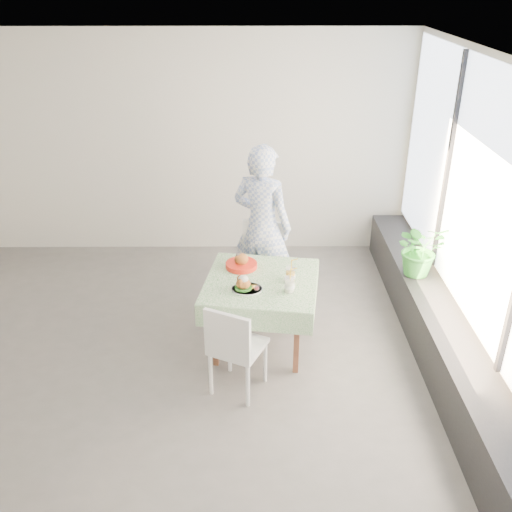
{
  "coord_description": "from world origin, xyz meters",
  "views": [
    {
      "loc": [
        1.03,
        -4.49,
        3.39
      ],
      "look_at": [
        1.06,
        0.29,
        0.97
      ],
      "focal_mm": 40.0,
      "sensor_mm": 36.0,
      "label": 1
    }
  ],
  "objects_px": {
    "chair_near": "(237,364)",
    "chair_far": "(260,283)",
    "cafe_table": "(261,305)",
    "potted_plant": "(421,249)",
    "main_dish": "(245,285)",
    "diner": "(262,226)",
    "juice_cup_orange": "(290,275)"
  },
  "relations": [
    {
      "from": "diner",
      "to": "potted_plant",
      "type": "bearing_deg",
      "value": -166.06
    },
    {
      "from": "chair_near",
      "to": "chair_far",
      "type": "bearing_deg",
      "value": 81.08
    },
    {
      "from": "chair_far",
      "to": "main_dish",
      "type": "relative_size",
      "value": 3.31
    },
    {
      "from": "cafe_table",
      "to": "main_dish",
      "type": "height_order",
      "value": "main_dish"
    },
    {
      "from": "chair_near",
      "to": "main_dish",
      "type": "relative_size",
      "value": 3.09
    },
    {
      "from": "main_dish",
      "to": "juice_cup_orange",
      "type": "bearing_deg",
      "value": 20.36
    },
    {
      "from": "juice_cup_orange",
      "to": "chair_near",
      "type": "bearing_deg",
      "value": -127.31
    },
    {
      "from": "diner",
      "to": "potted_plant",
      "type": "distance_m",
      "value": 1.68
    },
    {
      "from": "main_dish",
      "to": "chair_far",
      "type": "bearing_deg",
      "value": 80.43
    },
    {
      "from": "chair_near",
      "to": "juice_cup_orange",
      "type": "height_order",
      "value": "juice_cup_orange"
    },
    {
      "from": "chair_near",
      "to": "potted_plant",
      "type": "distance_m",
      "value": 2.31
    },
    {
      "from": "main_dish",
      "to": "diner",
      "type": "bearing_deg",
      "value": 80.91
    },
    {
      "from": "chair_near",
      "to": "diner",
      "type": "xyz_separation_m",
      "value": [
        0.24,
        1.57,
        0.63
      ]
    },
    {
      "from": "chair_near",
      "to": "diner",
      "type": "relative_size",
      "value": 0.49
    },
    {
      "from": "cafe_table",
      "to": "diner",
      "type": "xyz_separation_m",
      "value": [
        0.02,
        0.9,
        0.45
      ]
    },
    {
      "from": "chair_far",
      "to": "cafe_table",
      "type": "bearing_deg",
      "value": -90.1
    },
    {
      "from": "cafe_table",
      "to": "chair_far",
      "type": "xyz_separation_m",
      "value": [
        0.0,
        0.73,
        -0.17
      ]
    },
    {
      "from": "juice_cup_orange",
      "to": "potted_plant",
      "type": "bearing_deg",
      "value": 23.11
    },
    {
      "from": "chair_far",
      "to": "potted_plant",
      "type": "height_order",
      "value": "potted_plant"
    },
    {
      "from": "potted_plant",
      "to": "chair_near",
      "type": "bearing_deg",
      "value": -146.63
    },
    {
      "from": "main_dish",
      "to": "potted_plant",
      "type": "distance_m",
      "value": 1.96
    },
    {
      "from": "chair_near",
      "to": "main_dish",
      "type": "distance_m",
      "value": 0.71
    },
    {
      "from": "diner",
      "to": "juice_cup_orange",
      "type": "bearing_deg",
      "value": 130.68
    },
    {
      "from": "chair_far",
      "to": "chair_near",
      "type": "height_order",
      "value": "chair_far"
    },
    {
      "from": "main_dish",
      "to": "juice_cup_orange",
      "type": "relative_size",
      "value": 1.03
    },
    {
      "from": "cafe_table",
      "to": "chair_far",
      "type": "distance_m",
      "value": 0.75
    },
    {
      "from": "cafe_table",
      "to": "chair_near",
      "type": "bearing_deg",
      "value": -108.0
    },
    {
      "from": "main_dish",
      "to": "cafe_table",
      "type": "bearing_deg",
      "value": 50.35
    },
    {
      "from": "main_dish",
      "to": "potted_plant",
      "type": "xyz_separation_m",
      "value": [
        1.81,
        0.75,
        0.0
      ]
    },
    {
      "from": "cafe_table",
      "to": "potted_plant",
      "type": "xyz_separation_m",
      "value": [
        1.66,
        0.57,
        0.33
      ]
    },
    {
      "from": "chair_far",
      "to": "chair_near",
      "type": "xyz_separation_m",
      "value": [
        -0.22,
        -1.4,
        -0.02
      ]
    },
    {
      "from": "chair_far",
      "to": "potted_plant",
      "type": "relative_size",
      "value": 1.63
    }
  ]
}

